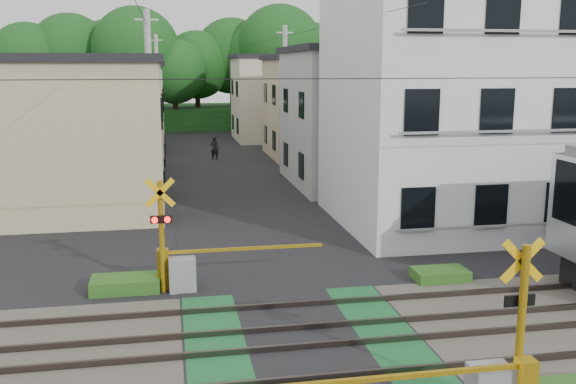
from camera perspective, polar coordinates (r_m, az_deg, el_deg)
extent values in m
plane|color=black|center=(14.40, 1.31, -12.96)|extent=(120.00, 120.00, 0.00)
cube|color=#47423A|center=(14.40, 1.31, -12.95)|extent=(120.00, 6.00, 0.00)
cube|color=black|center=(14.40, 1.31, -12.94)|extent=(5.20, 120.00, 0.00)
cube|color=#145126|center=(14.16, -6.45, -13.44)|extent=(1.30, 6.00, 0.00)
cube|color=#145126|center=(14.88, 8.66, -12.25)|extent=(1.30, 6.00, 0.00)
cube|color=#3F3833|center=(12.70, 3.14, -16.11)|extent=(120.00, 0.08, 0.14)
cube|color=#3F3833|center=(13.93, 1.74, -13.52)|extent=(120.00, 0.08, 0.14)
cube|color=#3F3833|center=(14.82, 0.90, -11.94)|extent=(120.00, 0.08, 0.14)
cube|color=#3F3833|center=(16.10, -0.10, -10.01)|extent=(120.00, 0.08, 0.14)
cylinder|color=yellow|center=(11.73, 19.97, -11.51)|extent=(0.14, 0.14, 3.00)
cube|color=yellow|center=(11.42, 20.12, -5.76)|extent=(0.77, 0.05, 0.77)
cube|color=yellow|center=(11.42, 20.12, -5.76)|extent=(0.77, 0.05, 0.77)
cube|color=black|center=(11.64, 19.89, -9.06)|extent=(0.55, 0.05, 0.20)
sphere|color=#FF0C07|center=(11.61, 19.05, -9.06)|extent=(0.16, 0.16, 0.16)
sphere|color=#FF0C07|center=(11.76, 20.42, -8.88)|extent=(0.16, 0.16, 0.16)
cube|color=yellow|center=(10.82, 9.74, -15.88)|extent=(4.20, 0.08, 0.08)
cylinder|color=yellow|center=(17.03, -11.15, -3.96)|extent=(0.14, 0.14, 3.00)
cube|color=yellow|center=(16.67, -11.31, -0.06)|extent=(0.77, 0.05, 0.77)
cube|color=yellow|center=(16.67, -11.31, -0.06)|extent=(0.77, 0.05, 0.77)
cube|color=black|center=(16.82, -11.22, -2.40)|extent=(0.55, 0.05, 0.20)
sphere|color=#FF0C07|center=(16.76, -11.77, -2.47)|extent=(0.16, 0.16, 0.16)
sphere|color=#FF0C07|center=(16.75, -10.68, -2.43)|extent=(0.16, 0.16, 0.16)
cube|color=gray|center=(17.33, -9.36, -7.25)|extent=(0.70, 0.50, 0.90)
cube|color=yellow|center=(17.54, -11.03, -6.74)|extent=(0.30, 0.30, 1.10)
cube|color=yellow|center=(17.52, -3.68, -5.04)|extent=(4.20, 0.08, 0.08)
cube|color=silver|center=(25.05, 16.23, 7.59)|extent=(10.00, 8.00, 9.00)
cube|color=black|center=(20.29, 11.49, -1.52)|extent=(1.10, 0.06, 1.40)
cube|color=black|center=(21.32, 17.61, -1.22)|extent=(1.10, 0.06, 1.40)
cube|color=black|center=(22.57, 23.11, -0.93)|extent=(1.10, 0.06, 1.40)
cube|color=gray|center=(21.88, 20.68, -2.72)|extent=(9.00, 0.06, 0.08)
cube|color=black|center=(19.85, 11.83, 6.95)|extent=(1.10, 0.06, 1.40)
cube|color=black|center=(20.91, 18.10, 6.84)|extent=(1.10, 0.06, 1.40)
cube|color=black|center=(22.18, 23.71, 6.67)|extent=(1.10, 0.06, 1.40)
cube|color=gray|center=(21.39, 21.23, 5.11)|extent=(9.00, 0.06, 0.08)
cube|color=black|center=(19.87, 12.18, 15.61)|extent=(1.10, 0.06, 1.40)
cube|color=black|center=(20.92, 18.61, 15.05)|extent=(1.10, 0.06, 1.40)
cube|color=gray|center=(21.32, 21.82, 13.14)|extent=(9.00, 0.06, 0.08)
cube|color=tan|center=(27.27, -18.51, 4.55)|extent=(7.00, 7.00, 6.00)
cube|color=black|center=(27.12, -18.93, 11.17)|extent=(7.35, 7.35, 0.30)
cube|color=black|center=(25.52, -10.93, 0.64)|extent=(0.06, 1.00, 1.20)
cube|color=black|center=(28.97, -10.91, 1.89)|extent=(0.06, 1.00, 1.20)
cube|color=black|center=(25.17, -11.17, 6.92)|extent=(0.06, 1.00, 1.20)
cube|color=black|center=(28.66, -11.12, 7.43)|extent=(0.06, 1.00, 1.20)
cube|color=#A6A8AB|center=(32.40, 6.62, 6.47)|extent=(7.00, 8.00, 6.50)
cube|color=black|center=(32.30, 6.76, 12.49)|extent=(7.35, 8.40, 0.30)
cube|color=black|center=(29.83, 1.17, 2.36)|extent=(0.06, 1.00, 1.20)
cube|color=black|center=(33.71, -0.21, 3.39)|extent=(0.06, 1.00, 1.20)
cube|color=black|center=(29.52, 1.19, 7.74)|extent=(0.06, 1.00, 1.20)
cube|color=black|center=(33.44, -0.21, 8.15)|extent=(0.06, 1.00, 1.20)
cube|color=beige|center=(36.23, -17.39, 5.98)|extent=(8.00, 7.00, 5.80)
cube|color=black|center=(36.11, -17.67, 10.80)|extent=(8.40, 7.35, 0.30)
cube|color=black|center=(34.41, -10.88, 3.35)|extent=(0.06, 1.00, 1.20)
cube|color=black|center=(37.88, -10.87, 4.06)|extent=(0.06, 1.00, 1.20)
cube|color=black|center=(34.15, -11.06, 8.01)|extent=(0.06, 1.00, 1.20)
cube|color=black|center=(37.65, -11.03, 8.29)|extent=(0.06, 1.00, 1.20)
cube|color=tan|center=(42.13, 3.13, 7.41)|extent=(7.00, 7.00, 6.20)
cube|color=black|center=(42.04, 3.17, 11.83)|extent=(7.35, 7.35, 0.30)
cube|color=black|center=(39.89, -1.26, 4.61)|extent=(0.06, 1.00, 1.20)
cube|color=black|center=(43.32, -2.01, 5.14)|extent=(0.06, 1.00, 1.20)
cube|color=black|center=(39.66, -1.27, 8.63)|extent=(0.06, 1.00, 1.20)
cube|color=black|center=(43.12, -2.03, 8.84)|extent=(0.06, 1.00, 1.20)
cube|color=beige|center=(46.13, -15.72, 7.22)|extent=(7.00, 8.00, 6.00)
cube|color=black|center=(46.04, -15.93, 11.13)|extent=(7.35, 8.40, 0.30)
cube|color=black|center=(44.10, -11.24, 5.03)|extent=(0.06, 1.00, 1.20)
cube|color=black|center=(48.08, -11.20, 5.53)|extent=(0.06, 1.00, 1.20)
cube|color=black|center=(43.89, -11.38, 8.67)|extent=(0.06, 1.00, 1.20)
cube|color=black|center=(47.89, -11.33, 8.87)|extent=(0.06, 1.00, 1.20)
cube|color=beige|center=(51.75, -0.27, 8.25)|extent=(8.00, 7.00, 6.40)
cube|color=black|center=(51.69, -0.27, 11.96)|extent=(8.40, 7.35, 0.30)
cube|color=black|center=(49.59, -4.51, 5.88)|extent=(0.06, 1.00, 1.20)
cube|color=black|center=(53.06, -4.92, 6.22)|extent=(0.06, 1.00, 1.20)
cube|color=black|center=(49.41, -4.56, 9.12)|extent=(0.06, 1.00, 1.20)
cube|color=black|center=(52.89, -4.97, 9.25)|extent=(0.06, 1.00, 1.20)
cube|color=#194C19|center=(63.10, -8.09, 6.67)|extent=(40.00, 10.00, 2.00)
cylinder|color=#332114|center=(61.78, -21.84, 7.19)|extent=(0.50, 0.50, 4.79)
sphere|color=#194C19|center=(61.68, -22.10, 10.74)|extent=(6.71, 6.71, 6.71)
cylinder|color=#332114|center=(62.23, -18.51, 7.64)|extent=(0.50, 0.50, 5.24)
sphere|color=#194C19|center=(62.15, -18.76, 11.50)|extent=(7.33, 7.33, 7.33)
cylinder|color=#332114|center=(63.56, -15.41, 7.79)|extent=(0.50, 0.50, 5.04)
sphere|color=#194C19|center=(63.47, -15.60, 11.42)|extent=(7.05, 7.05, 7.05)
cylinder|color=#332114|center=(59.13, -13.19, 7.88)|extent=(0.50, 0.50, 5.48)
sphere|color=#194C19|center=(59.06, -13.38, 12.13)|extent=(7.68, 7.68, 7.68)
cylinder|color=#332114|center=(58.95, -9.95, 7.32)|extent=(0.50, 0.50, 4.09)
sphere|color=#194C19|center=(58.83, -10.06, 10.50)|extent=(5.73, 5.73, 5.73)
cylinder|color=#332114|center=(62.04, -8.02, 7.77)|extent=(0.50, 0.50, 4.54)
sphere|color=#194C19|center=(61.94, -8.12, 11.13)|extent=(6.35, 6.35, 6.35)
cylinder|color=#332114|center=(63.51, -4.96, 8.21)|extent=(0.50, 0.50, 5.18)
sphere|color=#194C19|center=(63.43, -5.03, 11.95)|extent=(7.25, 7.25, 7.25)
cylinder|color=#332114|center=(61.98, -2.76, 8.02)|extent=(0.50, 0.50, 4.87)
sphere|color=#194C19|center=(61.88, -2.80, 11.63)|extent=(6.82, 6.82, 6.82)
cylinder|color=#332114|center=(60.48, -0.71, 8.34)|extent=(0.50, 0.50, 5.69)
sphere|color=#194C19|center=(60.42, -0.72, 12.66)|extent=(7.97, 7.97, 7.97)
cylinder|color=#332114|center=(62.55, 2.11, 8.08)|extent=(0.50, 0.50, 4.93)
sphere|color=#194C19|center=(62.46, 2.14, 11.69)|extent=(6.90, 6.90, 6.90)
cylinder|color=#332114|center=(65.30, 4.95, 7.86)|extent=(0.50, 0.50, 4.19)
sphere|color=#194C19|center=(65.19, 5.00, 10.80)|extent=(5.87, 5.87, 5.87)
cube|color=black|center=(16.54, 21.57, 9.42)|extent=(60.00, 0.02, 0.02)
cylinder|color=#A5A5A0|center=(25.93, -12.10, 6.78)|extent=(0.26, 0.26, 8.00)
cube|color=#A5A5A0|center=(25.92, -12.44, 14.74)|extent=(0.90, 0.08, 0.08)
cylinder|color=#A5A5A0|center=(35.47, -0.27, 8.17)|extent=(0.26, 0.26, 8.00)
cube|color=#A5A5A0|center=(35.46, -0.27, 13.98)|extent=(0.90, 0.08, 0.08)
cylinder|color=#A5A5A0|center=(46.90, -11.50, 8.69)|extent=(0.26, 0.26, 8.00)
cube|color=#A5A5A0|center=(46.89, -11.67, 13.09)|extent=(0.90, 0.08, 0.08)
cube|color=black|center=(36.39, -11.93, 13.36)|extent=(0.02, 42.00, 0.02)
cube|color=black|center=(36.93, -0.70, 13.56)|extent=(0.02, 42.00, 0.02)
imported|color=black|center=(40.66, -6.55, 3.90)|extent=(0.65, 0.55, 1.51)
cube|color=#2D5E1E|center=(17.75, -14.24, -7.93)|extent=(1.80, 1.00, 0.36)
cube|color=#2D5E1E|center=(18.56, 13.37, -7.14)|extent=(1.50, 0.90, 0.30)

